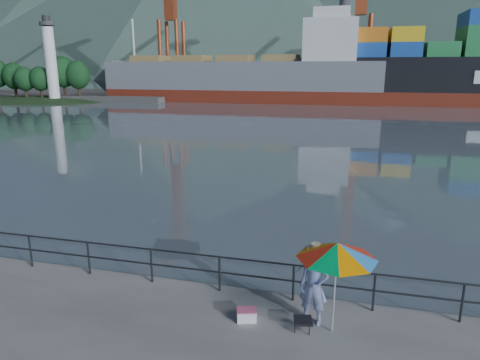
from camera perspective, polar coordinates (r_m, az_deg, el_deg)
name	(u,v)px	position (r m, az deg, el deg)	size (l,w,h in m)	color
harbor_water	(337,88)	(138.54, 12.87, 11.90)	(500.00, 280.00, 0.00)	slate
far_dock	(378,95)	(101.69, 17.92, 10.68)	(200.00, 40.00, 0.40)	#514F4C
guardrail	(185,269)	(12.12, -7.37, -11.70)	(22.00, 0.06, 1.03)	#2D3033
lighthouse_islet	(31,99)	(92.05, -26.07, 9.73)	(48.00, 26.40, 19.20)	#263F1E
fisherman	(314,286)	(10.45, 9.81, -13.80)	(0.68, 0.45, 1.87)	#33458E
beach_umbrella	(337,251)	(9.72, 12.82, -9.18)	(1.96, 1.96, 2.20)	white
folding_stool	(303,324)	(10.53, 8.39, -18.51)	(0.49, 0.49, 0.27)	black
cooler_bag	(247,315)	(10.77, 0.88, -17.61)	(0.46, 0.30, 0.26)	silver
fishing_rod	(301,296)	(11.89, 8.12, -15.12)	(0.02, 0.02, 2.19)	black
bulk_carrier	(250,78)	(81.30, 1.38, 13.46)	(50.83, 8.80, 14.50)	maroon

